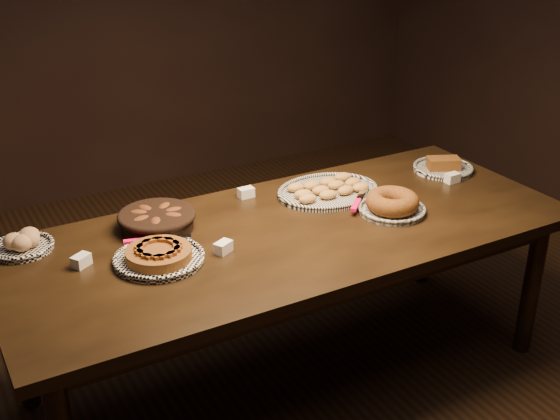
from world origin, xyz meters
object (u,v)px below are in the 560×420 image
buffet_table (291,244)px  bundt_cake_plate (392,204)px  madeleine_platter (328,190)px  apple_tart_plate (159,256)px

buffet_table → bundt_cake_plate: 0.48m
buffet_table → bundt_cake_plate: (0.46, -0.08, 0.11)m
madeleine_platter → bundt_cake_plate: bundt_cake_plate is taller
buffet_table → apple_tart_plate: (-0.58, 0.00, 0.10)m
madeleine_platter → bundt_cake_plate: (0.13, -0.30, 0.02)m
buffet_table → madeleine_platter: (0.33, 0.23, 0.09)m
buffet_table → madeleine_platter: bearing=34.5°
madeleine_platter → bundt_cake_plate: size_ratio=1.26×
apple_tart_plate → buffet_table: bearing=17.4°
madeleine_platter → buffet_table: bearing=-144.0°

